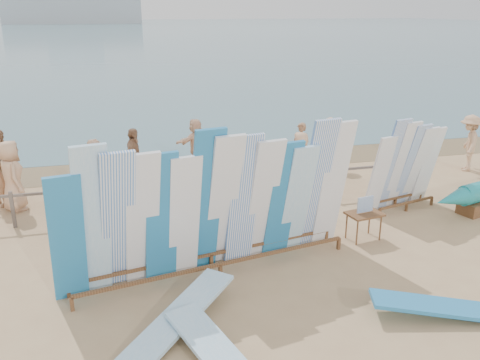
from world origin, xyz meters
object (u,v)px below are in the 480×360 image
object	(u,v)px
main_surfboard_rack	(215,209)
beach_chair_right	(199,188)
beachgoer_9	(329,143)
flat_board_d	(450,317)
vendor_table	(363,225)
beachgoer_4	(134,158)
beach_chair_left	(216,191)
stroller	(263,178)
flat_board_b	(178,329)
beachgoer_6	(300,159)
beachgoer_0	(12,176)
beachgoer_5	(196,142)
side_surfboard_rack	(404,168)
beachgoer_extra_1	(2,161)
beachgoer_7	(301,147)
beachgoer_extra_0	(469,143)
beachgoer_2	(98,173)

from	to	relation	value
main_surfboard_rack	beach_chair_right	size ratio (longest dim) A/B	6.23
beach_chair_right	beachgoer_9	xyz separation A→B (m)	(4.58, 1.75, 0.54)
flat_board_d	beach_chair_right	world-z (taller)	beach_chair_right
vendor_table	beachgoer_4	xyz separation A→B (m)	(-4.77, 4.84, 0.54)
beach_chair_left	stroller	distance (m)	1.47
beachgoer_4	flat_board_b	bearing A→B (deg)	-160.60
beachgoer_6	beachgoer_0	bearing A→B (deg)	-60.96
beachgoer_0	beachgoer_5	xyz separation A→B (m)	(5.18, 2.86, -0.14)
beach_chair_right	beachgoer_4	world-z (taller)	beachgoer_4
main_surfboard_rack	beachgoer_0	bearing A→B (deg)	123.33
vendor_table	beach_chair_right	bearing A→B (deg)	121.70
beachgoer_5	beach_chair_left	bearing A→B (deg)	55.00
beachgoer_4	beachgoer_6	distance (m)	4.79
side_surfboard_rack	beachgoer_4	size ratio (longest dim) A/B	1.41
side_surfboard_rack	beach_chair_left	distance (m)	4.96
beachgoer_extra_1	beachgoer_4	world-z (taller)	beachgoer_extra_1
beach_chair_left	beachgoer_0	world-z (taller)	beachgoer_0
beachgoer_extra_1	beachgoer_9	bearing A→B (deg)	-99.46
beach_chair_right	beachgoer_0	size ratio (longest dim) A/B	0.52
beach_chair_left	beachgoer_9	bearing A→B (deg)	34.13
stroller	beachgoer_9	xyz separation A→B (m)	(2.74, 1.72, 0.43)
side_surfboard_rack	beachgoer_extra_1	world-z (taller)	side_surfboard_rack
beach_chair_right	beachgoer_4	bearing A→B (deg)	132.82
beachgoer_7	side_surfboard_rack	bearing A→B (deg)	-13.84
flat_board_b	beachgoer_extra_0	xyz separation A→B (m)	(10.14, 6.29, 0.90)
flat_board_b	beachgoer_9	bearing A→B (deg)	95.75
flat_board_d	beachgoer_5	distance (m)	10.25
flat_board_b	beachgoer_2	size ratio (longest dim) A/B	1.51
main_surfboard_rack	beachgoer_2	bearing A→B (deg)	106.76
beachgoer_5	side_surfboard_rack	bearing A→B (deg)	96.13
flat_board_d	beachgoer_6	world-z (taller)	beachgoer_6
vendor_table	stroller	distance (m)	3.79
beachgoer_5	beachgoer_0	bearing A→B (deg)	-5.55
main_surfboard_rack	beachgoer_9	xyz separation A→B (m)	(4.97, 5.92, -0.51)
beachgoer_9	side_surfboard_rack	bearing A→B (deg)	-149.76
vendor_table	beachgoer_2	world-z (taller)	beachgoer_2
side_surfboard_rack	beachgoer_4	bearing A→B (deg)	138.86
beachgoer_0	beachgoer_extra_0	size ratio (longest dim) A/B	1.02
beach_chair_left	beachgoer_extra_0	world-z (taller)	beachgoer_extra_0
beachgoer_0	beachgoer_7	size ratio (longest dim) A/B	1.17
beachgoer_5	beachgoer_6	world-z (taller)	beachgoer_6
beachgoer_extra_1	vendor_table	bearing A→B (deg)	-131.54
beachgoer_5	beachgoer_extra_0	size ratio (longest dim) A/B	0.86
beachgoer_2	beachgoer_extra_0	xyz separation A→B (m)	(11.40, 0.28, 0.00)
beachgoer_6	side_surfboard_rack	bearing A→B (deg)	67.44
side_surfboard_rack	flat_board_b	world-z (taller)	side_surfboard_rack
beachgoer_7	beachgoer_6	bearing A→B (deg)	-55.46
side_surfboard_rack	beachgoer_5	size ratio (longest dim) A/B	1.60
flat_board_b	beachgoer_9	xyz separation A→B (m)	(5.96, 7.65, 0.82)
side_surfboard_rack	beachgoer_0	world-z (taller)	side_surfboard_rack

